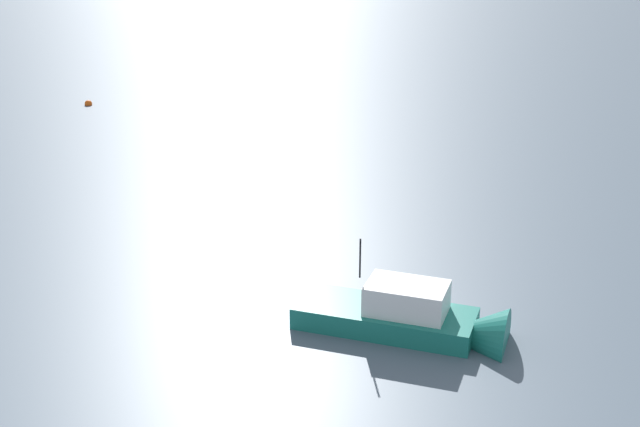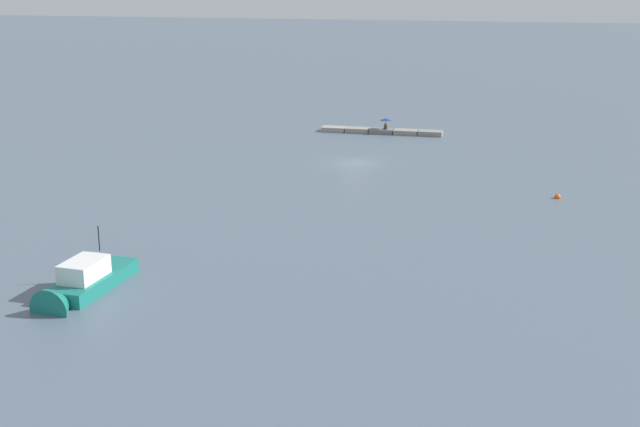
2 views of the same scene
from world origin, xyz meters
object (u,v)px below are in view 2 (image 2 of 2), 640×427
at_px(person_seated_brown_left, 386,127).
at_px(umbrella_open_navy, 386,119).
at_px(mooring_buoy_near, 557,197).
at_px(motorboat_teal_near, 80,287).

distance_m(person_seated_brown_left, umbrella_open_navy, 0.87).
height_order(umbrella_open_navy, mooring_buoy_near, umbrella_open_navy).
bearing_deg(person_seated_brown_left, motorboat_teal_near, 82.88).
bearing_deg(motorboat_teal_near, mooring_buoy_near, -130.18).
xyz_separation_m(person_seated_brown_left, motorboat_teal_near, (9.45, 54.49, -0.32)).
relative_size(umbrella_open_navy, mooring_buoy_near, 2.51).
distance_m(umbrella_open_navy, motorboat_teal_near, 55.38).
xyz_separation_m(motorboat_teal_near, mooring_buoy_near, (-27.97, -28.95, -0.37)).
xyz_separation_m(umbrella_open_navy, motorboat_teal_near, (9.45, 54.56, -1.19)).
height_order(umbrella_open_navy, motorboat_teal_near, motorboat_teal_near).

